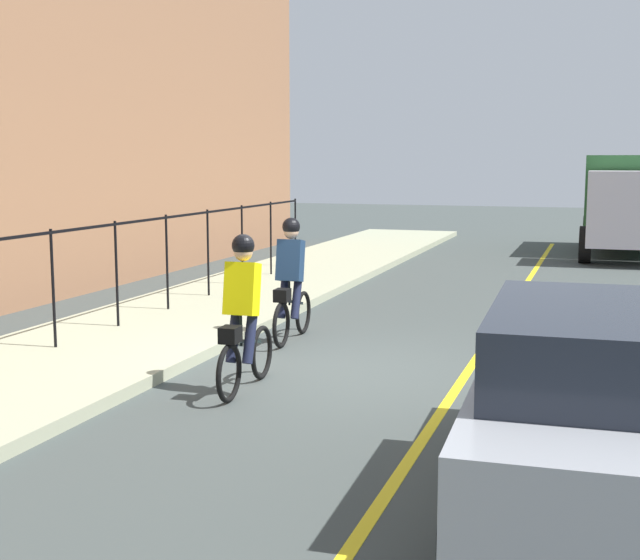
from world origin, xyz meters
TOP-DOWN VIEW (x-y plane):
  - ground_plane at (0.00, 0.00)m, footprint 80.00×80.00m
  - lane_line_centre at (0.00, -1.60)m, footprint 36.00×0.12m
  - sidewalk at (0.00, 3.40)m, footprint 40.00×3.20m
  - iron_fence at (1.00, 3.80)m, footprint 15.73×0.04m
  - cyclist_lead at (1.43, 1.15)m, footprint 1.71×0.37m
  - cyclist_follow at (-1.33, 0.71)m, footprint 1.71×0.37m
  - patrol_sedan at (-3.44, -3.17)m, footprint 4.46×2.05m
  - box_truck_background at (15.44, -3.81)m, footprint 6.72×2.56m

SIDE VIEW (x-z plane):
  - ground_plane at x=0.00m, z-range 0.00..0.00m
  - lane_line_centre at x=0.00m, z-range 0.00..0.01m
  - sidewalk at x=0.00m, z-range 0.00..0.15m
  - patrol_sedan at x=-3.44m, z-range 0.03..1.61m
  - cyclist_lead at x=1.43m, z-range 0.00..1.82m
  - cyclist_follow at x=-1.33m, z-range 0.00..1.82m
  - iron_fence at x=1.00m, z-range 0.50..2.10m
  - box_truck_background at x=15.44m, z-range 0.16..2.94m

